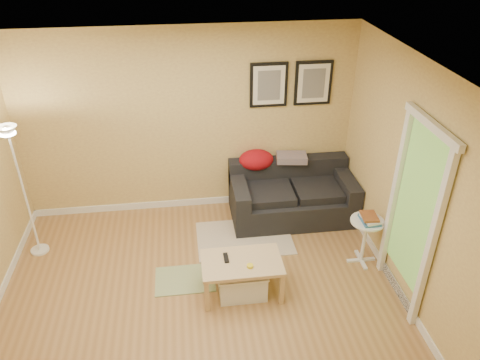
{
  "coord_description": "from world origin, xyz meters",
  "views": [
    {
      "loc": [
        -0.07,
        -3.82,
        3.83
      ],
      "look_at": [
        0.55,
        0.85,
        1.05
      ],
      "focal_mm": 34.93,
      "sensor_mm": 36.0,
      "label": 1
    }
  ],
  "objects": [
    {
      "name": "floor",
      "position": [
        0.0,
        0.0,
        0.0
      ],
      "size": [
        4.5,
        4.5,
        0.0
      ],
      "primitive_type": "plane",
      "color": "#A57A47",
      "rests_on": "ground"
    },
    {
      "name": "ceiling",
      "position": [
        0.0,
        0.0,
        2.6
      ],
      "size": [
        4.5,
        4.5,
        0.0
      ],
      "primitive_type": "plane",
      "rotation": [
        3.14,
        0.0,
        0.0
      ],
      "color": "white",
      "rests_on": "wall_back"
    },
    {
      "name": "wall_back",
      "position": [
        0.0,
        2.0,
        1.3
      ],
      "size": [
        4.5,
        0.0,
        4.5
      ],
      "primitive_type": "plane",
      "rotation": [
        1.57,
        0.0,
        0.0
      ],
      "color": "#DDC271",
      "rests_on": "ground"
    },
    {
      "name": "wall_right",
      "position": [
        2.25,
        0.0,
        1.3
      ],
      "size": [
        0.0,
        4.0,
        4.0
      ],
      "primitive_type": "plane",
      "rotation": [
        1.57,
        0.0,
        -1.57
      ],
      "color": "#DDC271",
      "rests_on": "ground"
    },
    {
      "name": "baseboard_back",
      "position": [
        0.0,
        1.99,
        0.05
      ],
      "size": [
        4.5,
        0.02,
        0.1
      ],
      "primitive_type": "cube",
      "color": "white",
      "rests_on": "ground"
    },
    {
      "name": "baseboard_right",
      "position": [
        2.24,
        0.0,
        0.05
      ],
      "size": [
        0.02,
        4.0,
        0.1
      ],
      "primitive_type": "cube",
      "color": "white",
      "rests_on": "ground"
    },
    {
      "name": "sofa",
      "position": [
        1.38,
        1.53,
        0.38
      ],
      "size": [
        1.7,
        0.9,
        0.75
      ],
      "primitive_type": null,
      "color": "black",
      "rests_on": "ground"
    },
    {
      "name": "red_throw",
      "position": [
        0.91,
        1.84,
        0.77
      ],
      "size": [
        0.48,
        0.36,
        0.28
      ],
      "primitive_type": null,
      "color": "maroon",
      "rests_on": "sofa"
    },
    {
      "name": "plaid_throw",
      "position": [
        1.41,
        1.82,
        0.78
      ],
      "size": [
        0.45,
        0.32,
        0.1
      ],
      "primitive_type": null,
      "rotation": [
        0.0,
        0.0,
        -0.14
      ],
      "color": "#A77961",
      "rests_on": "sofa"
    },
    {
      "name": "framed_print_left",
      "position": [
        1.08,
        1.98,
        1.8
      ],
      "size": [
        0.5,
        0.04,
        0.6
      ],
      "primitive_type": null,
      "color": "black",
      "rests_on": "wall_back"
    },
    {
      "name": "framed_print_right",
      "position": [
        1.68,
        1.98,
        1.8
      ],
      "size": [
        0.5,
        0.04,
        0.6
      ],
      "primitive_type": null,
      "color": "black",
      "rests_on": "wall_back"
    },
    {
      "name": "area_rug",
      "position": [
        0.64,
        1.09,
        0.01
      ],
      "size": [
        1.25,
        0.85,
        0.01
      ],
      "primitive_type": "cube",
      "color": "beige",
      "rests_on": "ground"
    },
    {
      "name": "green_runner",
      "position": [
        -0.17,
        0.39,
        0.01
      ],
      "size": [
        0.7,
        0.5,
        0.01
      ],
      "primitive_type": "cube",
      "color": "#668C4C",
      "rests_on": "ground"
    },
    {
      "name": "coffee_table",
      "position": [
        0.47,
        0.11,
        0.22
      ],
      "size": [
        0.94,
        0.63,
        0.45
      ],
      "primitive_type": null,
      "rotation": [
        0.0,
        0.0,
        -0.1
      ],
      "color": "tan",
      "rests_on": "ground"
    },
    {
      "name": "remote_control",
      "position": [
        0.3,
        0.18,
        0.46
      ],
      "size": [
        0.05,
        0.16,
        0.02
      ],
      "primitive_type": "cube",
      "rotation": [
        0.0,
        0.0,
        0.03
      ],
      "color": "black",
      "rests_on": "coffee_table"
    },
    {
      "name": "tape_roll",
      "position": [
        0.55,
        0.01,
        0.46
      ],
      "size": [
        0.07,
        0.07,
        0.03
      ],
      "primitive_type": "cylinder",
      "color": "yellow",
      "rests_on": "coffee_table"
    },
    {
      "name": "storage_bin",
      "position": [
        0.47,
        0.09,
        0.17
      ],
      "size": [
        0.55,
        0.4,
        0.34
      ],
      "primitive_type": null,
      "color": "white",
      "rests_on": "ground"
    },
    {
      "name": "side_table",
      "position": [
        2.02,
        0.45,
        0.31
      ],
      "size": [
        0.4,
        0.4,
        0.62
      ],
      "primitive_type": null,
      "color": "white",
      "rests_on": "ground"
    },
    {
      "name": "book_stack",
      "position": [
        2.04,
        0.43,
        0.66
      ],
      "size": [
        0.23,
        0.29,
        0.08
      ],
      "primitive_type": null,
      "rotation": [
        0.0,
        0.0,
        0.14
      ],
      "color": "#2C5D85",
      "rests_on": "side_table"
    },
    {
      "name": "floor_lamp",
      "position": [
        -2.0,
        1.18,
        0.83
      ],
      "size": [
        0.23,
        0.23,
        1.75
      ],
      "primitive_type": null,
      "color": "white",
      "rests_on": "ground"
    },
    {
      "name": "doorway",
      "position": [
        2.2,
        -0.15,
        1.02
      ],
      "size": [
        0.12,
        1.01,
        2.13
      ],
      "primitive_type": null,
      "color": "white",
      "rests_on": "ground"
    }
  ]
}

